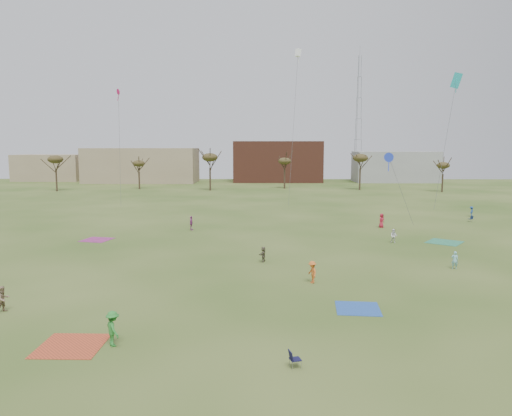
{
  "coord_description": "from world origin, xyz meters",
  "views": [
    {
      "loc": [
        0.54,
        -26.52,
        10.4
      ],
      "look_at": [
        0.0,
        12.0,
        5.5
      ],
      "focal_mm": 33.84,
      "sensor_mm": 36.0,
      "label": 1
    }
  ],
  "objects_px": {
    "flyer_near_center": "(113,329)",
    "camp_chair_right": "(470,220)",
    "radio_tower": "(358,118)",
    "camp_chair_center": "(295,362)"
  },
  "relations": [
    {
      "from": "camp_chair_center",
      "to": "flyer_near_center",
      "type": "bearing_deg",
      "value": 59.04
    },
    {
      "from": "flyer_near_center",
      "to": "camp_chair_right",
      "type": "bearing_deg",
      "value": -77.32
    },
    {
      "from": "flyer_near_center",
      "to": "camp_chair_center",
      "type": "xyz_separation_m",
      "value": [
        9.38,
        -2.4,
        -0.68
      ]
    },
    {
      "from": "camp_chair_right",
      "to": "radio_tower",
      "type": "xyz_separation_m",
      "value": [
        0.5,
        84.79,
        18.95
      ]
    },
    {
      "from": "flyer_near_center",
      "to": "radio_tower",
      "type": "relative_size",
      "value": 0.05
    },
    {
      "from": "flyer_near_center",
      "to": "camp_chair_right",
      "type": "xyz_separation_m",
      "value": [
        36.8,
        42.61,
        -0.68
      ]
    },
    {
      "from": "flyer_near_center",
      "to": "camp_chair_right",
      "type": "height_order",
      "value": "flyer_near_center"
    },
    {
      "from": "camp_chair_right",
      "to": "camp_chair_center",
      "type": "bearing_deg",
      "value": -50.89
    },
    {
      "from": "flyer_near_center",
      "to": "radio_tower",
      "type": "bearing_deg",
      "value": -52.83
    },
    {
      "from": "camp_chair_center",
      "to": "radio_tower",
      "type": "bearing_deg",
      "value": -28.74
    }
  ]
}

